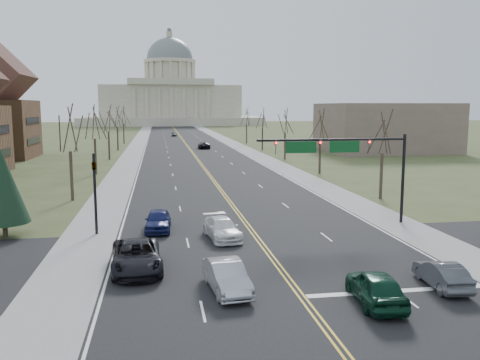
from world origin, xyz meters
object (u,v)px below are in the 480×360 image
object	(u,v)px
car_nb_inner_lead	(376,287)
car_sb_inner_second	(222,229)
car_far_sb	(174,134)
signal_left	(95,185)
car_sb_outer_second	(158,220)
car_far_nb	(204,145)
car_sb_outer_lead	(137,256)
car_nb_outer_lead	(442,274)
car_sb_inner_lead	(227,276)
signal_mast	(344,153)

from	to	relation	value
car_nb_inner_lead	car_sb_inner_second	bearing A→B (deg)	-60.95
car_sb_inner_second	car_far_sb	xyz separation A→B (m)	(0.60, 127.91, -0.04)
signal_left	car_sb_outer_second	bearing A→B (deg)	5.44
car_sb_inner_second	car_far_nb	xyz separation A→B (m)	(5.76, 78.74, 0.03)
car_sb_outer_second	car_far_sb	size ratio (longest dim) A/B	1.16
car_sb_outer_second	signal_left	bearing A→B (deg)	-172.13
car_sb_outer_lead	car_far_nb	size ratio (longest dim) A/B	1.10
car_nb_outer_lead	car_sb_outer_lead	bearing A→B (deg)	-14.42
car_sb_inner_lead	car_sb_outer_second	xyz separation A→B (m)	(-3.45, 13.55, 0.02)
car_far_sb	car_sb_inner_second	bearing A→B (deg)	-89.06
signal_left	car_far_nb	size ratio (longest dim) A/B	1.10
car_nb_inner_lead	car_sb_outer_lead	world-z (taller)	car_sb_outer_lead
car_sb_outer_lead	car_sb_outer_second	xyz separation A→B (m)	(1.23, 9.42, -0.04)
car_sb_inner_lead	car_far_sb	xyz separation A→B (m)	(1.65, 138.30, -0.09)
signal_mast	car_sb_inner_second	xyz separation A→B (m)	(-9.95, -2.73, -5.02)
car_sb_inner_lead	car_sb_outer_second	bearing A→B (deg)	97.68
car_sb_outer_lead	car_sb_inner_second	size ratio (longest dim) A/B	1.20
signal_left	car_sb_inner_second	distance (m)	9.86
car_sb_inner_second	car_far_sb	size ratio (longest dim) A/B	1.25
car_nb_outer_lead	car_sb_outer_lead	xyz separation A→B (m)	(-15.81, 5.32, 0.15)
signal_mast	car_sb_inner_second	distance (m)	11.47
car_nb_outer_lead	car_sb_inner_lead	size ratio (longest dim) A/B	0.89
signal_mast	car_far_nb	xyz separation A→B (m)	(-4.19, 76.02, -4.99)
signal_left	car_far_nb	xyz separation A→B (m)	(14.76, 76.02, -2.94)
car_far_sb	car_sb_outer_second	bearing A→B (deg)	-91.14
signal_left	car_far_sb	size ratio (longest dim) A/B	1.49
car_sb_outer_lead	car_far_sb	world-z (taller)	car_sb_outer_lead
signal_mast	car_far_sb	world-z (taller)	signal_mast
signal_mast	car_nb_inner_lead	bearing A→B (deg)	-104.87
signal_left	car_far_nb	distance (m)	77.49
car_nb_outer_lead	car_far_sb	distance (m)	139.82
car_sb_inner_second	car_far_nb	distance (m)	78.95
signal_left	car_far_sb	xyz separation A→B (m)	(9.60, 125.18, -3.02)
car_sb_inner_lead	car_sb_inner_second	bearing A→B (deg)	77.59
signal_left	car_nb_inner_lead	world-z (taller)	signal_left
car_nb_inner_lead	car_sb_outer_second	xyz separation A→B (m)	(-10.24, 16.30, -0.03)
signal_mast	car_nb_outer_lead	xyz separation A→B (m)	(0.14, -14.31, -5.06)
signal_left	car_sb_inner_lead	distance (m)	15.61
car_nb_outer_lead	car_far_nb	xyz separation A→B (m)	(-4.32, 90.33, 0.07)
signal_mast	car_far_sb	size ratio (longest dim) A/B	3.02
car_nb_outer_lead	signal_left	bearing A→B (deg)	-32.69
car_nb_inner_lead	car_far_nb	bearing A→B (deg)	-84.53
car_sb_outer_second	car_far_nb	bearing A→B (deg)	84.70
car_sb_inner_second	car_nb_inner_lead	bearing A→B (deg)	-73.60
car_nb_inner_lead	car_sb_outer_lead	size ratio (longest dim) A/B	0.80
signal_mast	car_sb_outer_second	size ratio (longest dim) A/B	2.60
car_sb_outer_second	car_far_sb	xyz separation A→B (m)	(5.10, 124.76, -0.11)
car_sb_outer_lead	car_nb_inner_lead	bearing A→B (deg)	-34.43
signal_mast	car_sb_inner_lead	xyz separation A→B (m)	(-11.00, -13.12, -4.98)
car_sb_outer_lead	car_far_nb	xyz separation A→B (m)	(11.49, 85.01, -0.08)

